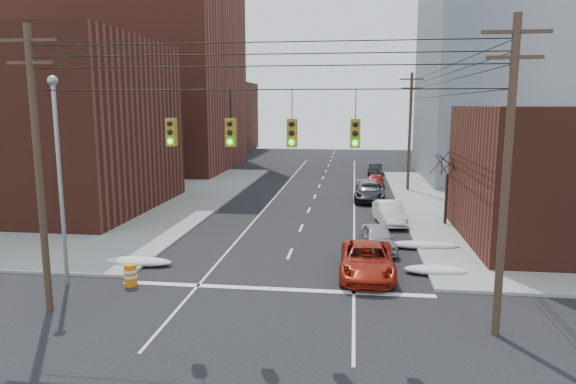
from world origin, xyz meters
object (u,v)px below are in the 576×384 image
(parked_car_e, at_px, (375,181))
(lot_car_d, at_px, (134,185))
(parked_car_a, at_px, (378,238))
(parked_car_c, at_px, (370,192))
(parked_car_f, at_px, (375,169))
(lot_car_c, at_px, (91,191))
(lot_car_b, at_px, (115,196))
(construction_barrel, at_px, (131,275))
(parked_car_d, at_px, (370,191))
(parked_car_b, at_px, (389,213))
(red_pickup, at_px, (367,260))
(lot_car_a, at_px, (130,195))

(parked_car_e, xyz_separation_m, lot_car_d, (-22.18, -6.00, 0.13))
(parked_car_a, xyz_separation_m, parked_car_c, (0.00, 15.07, 0.04))
(parked_car_f, xyz_separation_m, lot_car_c, (-24.43, -20.23, 0.26))
(parked_car_c, xyz_separation_m, lot_car_c, (-23.34, -3.30, 0.17))
(parked_car_e, distance_m, lot_car_b, 24.29)
(parked_car_e, xyz_separation_m, construction_barrel, (-12.01, -29.31, -0.19))
(parked_car_f, bearing_deg, lot_car_d, -138.06)
(parked_car_d, relative_size, lot_car_d, 1.29)
(parked_car_f, distance_m, lot_car_c, 31.72)
(parked_car_c, bearing_deg, parked_car_d, 92.80)
(parked_car_b, relative_size, parked_car_c, 0.86)
(parked_car_c, bearing_deg, parked_car_b, -79.92)
(parked_car_b, height_order, parked_car_f, parked_car_b)
(parked_car_a, distance_m, parked_car_c, 15.07)
(parked_car_e, distance_m, lot_car_d, 22.98)
(red_pickup, relative_size, lot_car_d, 1.37)
(parked_car_f, relative_size, lot_car_c, 0.75)
(red_pickup, height_order, parked_car_b, parked_car_b)
(parked_car_a, height_order, lot_car_c, lot_car_c)
(lot_car_b, relative_size, construction_barrel, 5.20)
(lot_car_c, bearing_deg, parked_car_e, -74.05)
(red_pickup, height_order, lot_car_b, lot_car_b)
(parked_car_b, distance_m, parked_car_f, 25.36)
(parked_car_a, bearing_deg, red_pickup, -106.18)
(parked_car_e, height_order, parked_car_f, parked_car_e)
(parked_car_a, height_order, lot_car_a, parked_car_a)
(parked_car_d, xyz_separation_m, lot_car_c, (-23.34, -3.75, 0.17))
(parked_car_d, bearing_deg, lot_car_a, -173.62)
(parked_car_f, height_order, lot_car_d, lot_car_d)
(lot_car_d, bearing_deg, parked_car_f, -33.86)
(lot_car_d, bearing_deg, parked_car_d, -70.53)
(red_pickup, height_order, construction_barrel, red_pickup)
(red_pickup, relative_size, construction_barrel, 5.50)
(parked_car_b, xyz_separation_m, lot_car_b, (-21.47, 3.36, 0.10))
(lot_car_a, relative_size, lot_car_c, 0.71)
(lot_car_b, bearing_deg, red_pickup, -118.41)
(parked_car_b, bearing_deg, lot_car_a, 159.82)
(parked_car_c, xyz_separation_m, lot_car_d, (-21.47, 0.97, 0.08))
(lot_car_b, relative_size, lot_car_d, 1.29)
(lot_car_c, bearing_deg, construction_barrel, -154.87)
(red_pickup, xyz_separation_m, parked_car_a, (0.69, 4.53, -0.05))
(lot_car_d, xyz_separation_m, construction_barrel, (10.17, -23.32, -0.32))
(parked_car_e, height_order, lot_car_a, parked_car_e)
(parked_car_e, xyz_separation_m, lot_car_a, (-20.36, -10.77, 0.07))
(parked_car_a, xyz_separation_m, parked_car_b, (1.08, 6.64, 0.06))
(lot_car_b, bearing_deg, parked_car_b, -90.88)
(parked_car_b, distance_m, parked_car_e, 15.40)
(parked_car_e, relative_size, lot_car_d, 1.02)
(red_pickup, relative_size, parked_car_d, 1.06)
(parked_car_e, relative_size, construction_barrel, 4.12)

